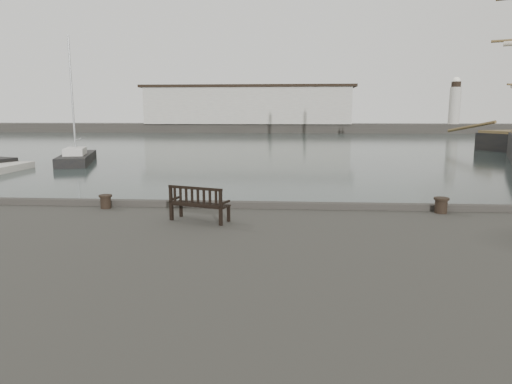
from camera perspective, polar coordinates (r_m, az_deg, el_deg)
ground at (r=14.32m, az=-2.82°, el=-7.93°), size 400.00×400.00×0.00m
breakwater at (r=105.72m, az=0.85°, el=9.79°), size 140.00×9.50×12.20m
bench at (r=12.06m, az=-7.09°, el=-2.28°), size 1.67×1.04×0.91m
bollard_left at (r=14.31m, az=-18.28°, el=-1.14°), size 0.43×0.43×0.41m
bollard_right at (r=13.96m, az=22.13°, el=-1.56°), size 0.56×0.56×0.45m
yacht_d at (r=43.61m, az=-21.45°, el=3.71°), size 5.07×9.36×11.46m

